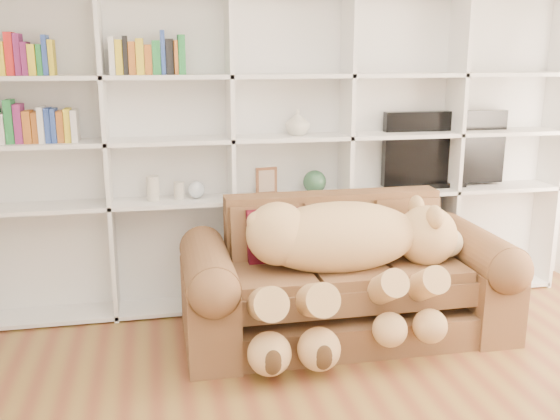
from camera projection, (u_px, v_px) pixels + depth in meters
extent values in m
cube|color=white|center=(284.00, 128.00, 4.81)|extent=(5.00, 0.02, 2.70)
cube|color=white|center=(285.00, 148.00, 4.82)|extent=(4.40, 0.03, 2.40)
cube|color=white|center=(107.00, 156.00, 4.41)|extent=(0.03, 0.35, 2.40)
cube|color=white|center=(231.00, 153.00, 4.58)|extent=(0.03, 0.35, 2.40)
cube|color=white|center=(346.00, 149.00, 4.75)|extent=(0.03, 0.35, 2.40)
cube|color=white|center=(452.00, 146.00, 4.92)|extent=(0.03, 0.35, 2.40)
cube|color=white|center=(552.00, 143.00, 5.09)|extent=(0.03, 0.35, 2.40)
cube|color=white|center=(289.00, 297.00, 4.95)|extent=(4.40, 0.35, 0.03)
cube|color=white|center=(289.00, 196.00, 4.75)|extent=(4.40, 0.35, 0.03)
cube|color=white|center=(289.00, 137.00, 4.64)|extent=(4.40, 0.35, 0.03)
cube|color=white|center=(290.00, 76.00, 4.53)|extent=(4.40, 0.35, 0.03)
cube|color=brown|center=(345.00, 319.00, 4.34)|extent=(2.12, 0.86, 0.22)
cube|color=brown|center=(348.00, 275.00, 4.24)|extent=(1.57, 0.71, 0.30)
cube|color=brown|center=(332.00, 229.00, 4.57)|extent=(1.57, 0.20, 0.55)
cube|color=brown|center=(209.00, 308.00, 4.12)|extent=(0.32, 0.96, 0.55)
cube|color=brown|center=(472.00, 287.00, 4.48)|extent=(0.32, 0.96, 0.55)
cylinder|color=brown|center=(208.00, 268.00, 4.05)|extent=(0.32, 0.91, 0.32)
cylinder|color=brown|center=(475.00, 250.00, 4.42)|extent=(0.32, 0.91, 0.32)
ellipsoid|color=tan|center=(339.00, 237.00, 4.13)|extent=(1.09, 0.53, 0.47)
sphere|color=tan|center=(278.00, 234.00, 4.04)|extent=(0.42, 0.42, 0.42)
sphere|color=tan|center=(427.00, 236.00, 4.26)|extent=(0.42, 0.42, 0.42)
sphere|color=#CEBD88|center=(448.00, 242.00, 4.30)|extent=(0.21, 0.21, 0.21)
sphere|color=#3E2916|center=(458.00, 243.00, 4.32)|extent=(0.07, 0.07, 0.07)
ellipsoid|color=tan|center=(435.00, 217.00, 4.07)|extent=(0.10, 0.16, 0.16)
ellipsoid|color=tan|center=(417.00, 207.00, 4.35)|extent=(0.10, 0.16, 0.16)
sphere|color=tan|center=(257.00, 222.00, 3.99)|extent=(0.14, 0.14, 0.14)
cylinder|color=tan|center=(382.00, 289.00, 3.91)|extent=(0.18, 0.50, 0.37)
cylinder|color=tan|center=(422.00, 286.00, 3.96)|extent=(0.18, 0.50, 0.37)
cylinder|color=tan|center=(264.00, 304.00, 3.77)|extent=(0.21, 0.58, 0.43)
cylinder|color=tan|center=(312.00, 300.00, 3.83)|extent=(0.21, 0.58, 0.43)
sphere|color=tan|center=(390.00, 330.00, 3.81)|extent=(0.22, 0.22, 0.22)
sphere|color=tan|center=(431.00, 327.00, 3.86)|extent=(0.22, 0.22, 0.22)
sphere|color=tan|center=(269.00, 353.00, 3.68)|extent=(0.26, 0.26, 0.26)
sphere|color=tan|center=(319.00, 348.00, 3.74)|extent=(0.26, 0.26, 0.26)
cube|color=#500D19|center=(275.00, 237.00, 4.30)|extent=(0.41, 0.23, 0.42)
cube|color=black|center=(444.00, 148.00, 4.97)|extent=(1.02, 0.08, 0.58)
cube|color=black|center=(442.00, 184.00, 5.04)|extent=(0.34, 0.18, 0.04)
cube|color=brown|center=(266.00, 181.00, 4.69)|extent=(0.17, 0.05, 0.20)
sphere|color=#295135|center=(315.00, 182.00, 4.76)|extent=(0.18, 0.18, 0.18)
cylinder|color=beige|center=(153.00, 188.00, 4.53)|extent=(0.12, 0.12, 0.18)
cylinder|color=beige|center=(179.00, 191.00, 4.57)|extent=(0.10, 0.10, 0.13)
sphere|color=silver|center=(196.00, 189.00, 4.59)|extent=(0.13, 0.13, 0.13)
imported|color=beige|center=(298.00, 122.00, 4.63)|extent=(0.19, 0.19, 0.19)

